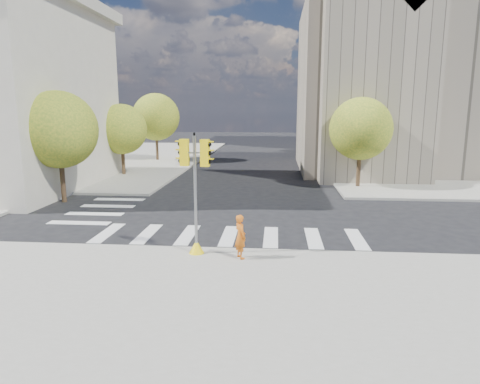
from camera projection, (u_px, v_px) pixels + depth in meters
The scene contains 16 objects.
ground at pixel (236, 224), 20.33m from camera, with size 160.00×160.00×0.00m, color black.
sidewalk_near at pixel (189, 350), 9.55m from camera, with size 30.00×14.00×0.15m, color gray.
sidewalk_far_right at pixel (452, 161), 44.07m from camera, with size 28.00×40.00×0.15m, color gray.
sidewalk_far_left at pixel (79, 157), 47.40m from camera, with size 28.00×40.00×0.15m, color gray.
civic_building at pixel (439, 86), 36.33m from camera, with size 26.00×16.00×19.39m.
office_tower at pixel (430, 35), 56.69m from camera, with size 20.00×18.00×30.00m, color #9EA0A3.
tree_lw_near at pixel (59, 130), 24.31m from camera, with size 4.40×4.40×6.41m.
tree_lw_mid at pixel (122, 129), 34.17m from camera, with size 4.00×4.00×5.77m.
tree_lw_far at pixel (156, 117), 43.80m from camera, with size 4.80×4.80×6.95m.
tree_re_near at pixel (361, 129), 28.70m from camera, with size 4.20×4.20×6.16m.
tree_re_mid at pixel (337, 120), 40.38m from camera, with size 4.60×4.60×6.66m.
tree_re_far at pixel (323, 121), 52.21m from camera, with size 4.00×4.00×5.88m.
lamp_near at pixel (358, 119), 32.47m from camera, with size 0.35×0.18×8.11m.
lamp_far at pixel (334, 116), 46.16m from camera, with size 0.35×0.18×8.11m.
traffic_signal at pixel (196, 204), 15.41m from camera, with size 1.08×0.56×4.42m.
photographer at pixel (240, 237), 15.10m from camera, with size 0.58×0.38×1.59m, color #CF6013.
Camera 1 is at (1.87, -19.57, 5.39)m, focal length 32.00 mm.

